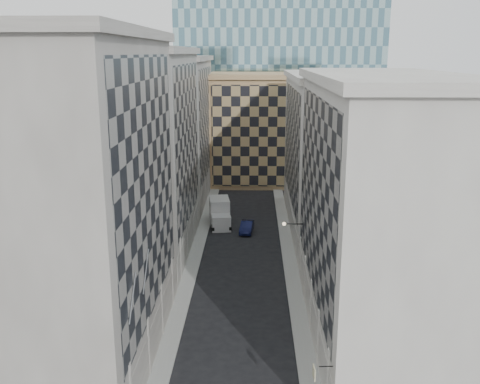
# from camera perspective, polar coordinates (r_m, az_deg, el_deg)

# --- Properties ---
(sidewalk_west) EXTENTS (1.50, 100.00, 0.15)m
(sidewalk_west) POSITION_cam_1_polar(r_m,az_deg,el_deg) (59.54, -4.90, -7.15)
(sidewalk_west) COLOR #969691
(sidewalk_west) RESTS_ON ground
(sidewalk_east) EXTENTS (1.50, 100.00, 0.15)m
(sidewalk_east) POSITION_cam_1_polar(r_m,az_deg,el_deg) (59.32, 5.31, -7.25)
(sidewalk_east) COLOR #969691
(sidewalk_east) RESTS_ON ground
(bldg_left_a) EXTENTS (10.80, 22.80, 23.70)m
(bldg_left_a) POSITION_cam_1_polar(r_m,az_deg,el_deg) (39.30, -16.54, -1.16)
(bldg_left_a) COLOR gray
(bldg_left_a) RESTS_ON ground
(bldg_left_b) EXTENTS (10.80, 22.80, 22.70)m
(bldg_left_b) POSITION_cam_1_polar(r_m,az_deg,el_deg) (60.17, -10.17, 4.07)
(bldg_left_b) COLOR gray
(bldg_left_b) RESTS_ON ground
(bldg_left_c) EXTENTS (10.80, 22.80, 21.70)m
(bldg_left_c) POSITION_cam_1_polar(r_m,az_deg,el_deg) (81.64, -7.09, 6.56)
(bldg_left_c) COLOR gray
(bldg_left_c) RESTS_ON ground
(bldg_right_a) EXTENTS (10.80, 26.80, 20.70)m
(bldg_right_a) POSITION_cam_1_polar(r_m,az_deg,el_deg) (42.73, 14.47, -1.86)
(bldg_right_a) COLOR #BDB6AD
(bldg_right_a) RESTS_ON ground
(bldg_right_b) EXTENTS (10.80, 28.80, 19.70)m
(bldg_right_b) POSITION_cam_1_polar(r_m,az_deg,el_deg) (68.73, 9.58, 4.14)
(bldg_right_b) COLOR #BDB6AD
(bldg_right_b) RESTS_ON ground
(tan_block) EXTENTS (16.80, 14.80, 18.80)m
(tan_block) POSITION_cam_1_polar(r_m,az_deg,el_deg) (93.70, 1.98, 6.83)
(tan_block) COLOR tan
(tan_block) RESTS_ON ground
(church_tower) EXTENTS (7.20, 7.20, 51.50)m
(church_tower) POSITION_cam_1_polar(r_m,az_deg,el_deg) (107.06, 0.89, 17.21)
(church_tower) COLOR #2A2620
(church_tower) RESTS_ON ground
(flagpoles_left) EXTENTS (0.10, 6.33, 2.33)m
(flagpoles_left) POSITION_cam_1_polar(r_m,az_deg,el_deg) (34.75, -10.66, -9.60)
(flagpoles_left) COLOR gray
(flagpoles_left) RESTS_ON ground
(bracket_lamp) EXTENTS (1.98, 0.36, 0.36)m
(bracket_lamp) POSITION_cam_1_polar(r_m,az_deg,el_deg) (51.55, 4.92, -3.41)
(bracket_lamp) COLOR black
(bracket_lamp) RESTS_ON ground
(box_truck) EXTENTS (3.31, 6.47, 3.40)m
(box_truck) POSITION_cam_1_polar(r_m,az_deg,el_deg) (70.73, -2.16, -2.35)
(box_truck) COLOR #BDBDBD
(box_truck) RESTS_ON ground
(dark_car) EXTENTS (1.93, 4.38, 1.40)m
(dark_car) POSITION_cam_1_polar(r_m,az_deg,el_deg) (67.99, 0.72, -3.74)
(dark_car) COLOR #11163E
(dark_car) RESTS_ON ground
(shop_sign) EXTENTS (1.19, 0.75, 0.83)m
(shop_sign) POSITION_cam_1_polar(r_m,az_deg,el_deg) (33.58, 8.00, -18.50)
(shop_sign) COLOR black
(shop_sign) RESTS_ON ground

